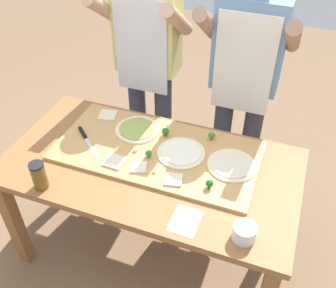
{
  "coord_description": "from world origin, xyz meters",
  "views": [
    {
      "loc": [
        0.62,
        -1.38,
        2.16
      ],
      "look_at": [
        0.07,
        0.09,
        0.84
      ],
      "focal_mm": 41.14,
      "sensor_mm": 36.0,
      "label": 1
    }
  ],
  "objects": [
    {
      "name": "flour_cup",
      "position": [
        0.57,
        -0.3,
        0.78
      ],
      "size": [
        0.1,
        0.1,
        0.08
      ],
      "color": "white",
      "rests_on": "prep_table"
    },
    {
      "name": "cook_right",
      "position": [
        0.34,
        0.69,
        1.0
      ],
      "size": [
        0.54,
        0.39,
        1.67
      ],
      "color": "#333847",
      "rests_on": "ground"
    },
    {
      "name": "pizza_whole_white_garlic",
      "position": [
        0.14,
        0.11,
        0.77
      ],
      "size": [
        0.26,
        0.26,
        0.02
      ],
      "color": "beige",
      "rests_on": "cutting_board"
    },
    {
      "name": "broccoli_floret_front_right",
      "position": [
        -0.0,
        0.23,
        0.79
      ],
      "size": [
        0.04,
        0.04,
        0.05
      ],
      "color": "#366618",
      "rests_on": "cutting_board"
    },
    {
      "name": "prep_table",
      "position": [
        0.0,
        0.0,
        0.65
      ],
      "size": [
        1.58,
        0.83,
        0.75
      ],
      "color": "brown",
      "rests_on": "ground"
    },
    {
      "name": "broccoli_floret_back_left",
      "position": [
        -0.02,
        0.03,
        0.79
      ],
      "size": [
        0.03,
        0.03,
        0.04
      ],
      "color": "#3F7220",
      "rests_on": "cutting_board"
    },
    {
      "name": "pizza_slice_center",
      "position": [
        -0.4,
        0.29,
        0.77
      ],
      "size": [
        0.13,
        0.13,
        0.01
      ],
      "primitive_type": "cube",
      "rotation": [
        0.0,
        0.0,
        0.24
      ],
      "color": "beige",
      "rests_on": "cutting_board"
    },
    {
      "name": "cutting_board",
      "position": [
        0.0,
        0.1,
        0.76
      ],
      "size": [
        1.11,
        0.55,
        0.02
      ],
      "primitive_type": "cube",
      "color": "tan",
      "rests_on": "prep_table"
    },
    {
      "name": "cheese_crumble_a",
      "position": [
        0.06,
        -0.08,
        0.77
      ],
      "size": [
        0.02,
        0.02,
        0.01
      ],
      "primitive_type": "cube",
      "rotation": [
        0.0,
        0.0,
        0.88
      ],
      "color": "silver",
      "rests_on": "cutting_board"
    },
    {
      "name": "pizza_whole_cheese_artichoke",
      "position": [
        0.42,
        0.11,
        0.77
      ],
      "size": [
        0.26,
        0.26,
        0.02
      ],
      "color": "beige",
      "rests_on": "cutting_board"
    },
    {
      "name": "broccoli_floret_back_mid",
      "position": [
        0.35,
        -0.08,
        0.79
      ],
      "size": [
        0.04,
        0.04,
        0.05
      ],
      "color": "#2C5915",
      "rests_on": "cutting_board"
    },
    {
      "name": "pizza_slice_near_left",
      "position": [
        0.17,
        -0.09,
        0.77
      ],
      "size": [
        0.1,
        0.1,
        0.01
      ],
      "primitive_type": "cube",
      "rotation": [
        0.0,
        0.0,
        0.21
      ],
      "color": "beige",
      "rests_on": "cutting_board"
    },
    {
      "name": "ground_plane",
      "position": [
        0.0,
        0.0,
        0.0
      ],
      "size": [
        8.0,
        8.0,
        0.0
      ],
      "primitive_type": "plane",
      "color": "brown"
    },
    {
      "name": "cheese_crumble_b",
      "position": [
        -0.01,
        0.32,
        0.77
      ],
      "size": [
        0.02,
        0.02,
        0.02
      ],
      "primitive_type": "cube",
      "rotation": [
        0.0,
        0.0,
        1.46
      ],
      "color": "silver",
      "rests_on": "cutting_board"
    },
    {
      "name": "pizza_whole_pesto_green",
      "position": [
        -0.17,
        0.22,
        0.77
      ],
      "size": [
        0.26,
        0.26,
        0.02
      ],
      "color": "beige",
      "rests_on": "cutting_board"
    },
    {
      "name": "recipe_note",
      "position": [
        0.3,
        -0.3,
        0.75
      ],
      "size": [
        0.13,
        0.17,
        0.0
      ],
      "primitive_type": "cube",
      "rotation": [
        0.0,
        0.0,
        -0.03
      ],
      "color": "white",
      "rests_on": "prep_table"
    },
    {
      "name": "cheese_crumble_c",
      "position": [
        -0.11,
        0.04,
        0.77
      ],
      "size": [
        0.03,
        0.03,
        0.02
      ],
      "primitive_type": "cube",
      "rotation": [
        0.0,
        0.0,
        0.96
      ],
      "color": "white",
      "rests_on": "cutting_board"
    },
    {
      "name": "cook_left",
      "position": [
        -0.3,
        0.69,
        1.0
      ],
      "size": [
        0.54,
        0.39,
        1.67
      ],
      "color": "#333847",
      "rests_on": "ground"
    },
    {
      "name": "chefs_knife",
      "position": [
        -0.42,
        0.05,
        0.77
      ],
      "size": [
        0.23,
        0.21,
        0.02
      ],
      "color": "#B7BABF",
      "rests_on": "cutting_board"
    },
    {
      "name": "sauce_jar",
      "position": [
        -0.44,
        -0.34,
        0.82
      ],
      "size": [
        0.07,
        0.07,
        0.15
      ],
      "color": "brown",
      "rests_on": "prep_table"
    },
    {
      "name": "pizza_slice_near_right",
      "position": [
        -0.03,
        -0.07,
        0.77
      ],
      "size": [
        0.1,
        0.1,
        0.01
      ],
      "primitive_type": "cube",
      "rotation": [
        0.0,
        0.0,
        0.31
      ],
      "color": "beige",
      "rests_on": "cutting_board"
    },
    {
      "name": "broccoli_floret_center_left",
      "position": [
        0.26,
        0.29,
        0.79
      ],
      "size": [
        0.04,
        0.04,
        0.05
      ],
      "color": "#487A23",
      "rests_on": "cutting_board"
    },
    {
      "name": "pizza_slice_far_right",
      "position": [
        -0.17,
        -0.08,
        0.77
      ],
      "size": [
        0.11,
        0.11,
        0.01
      ],
      "primitive_type": "cube",
      "rotation": [
        0.0,
        0.0,
        -0.05
      ],
      "color": "beige",
      "rests_on": "cutting_board"
    }
  ]
}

